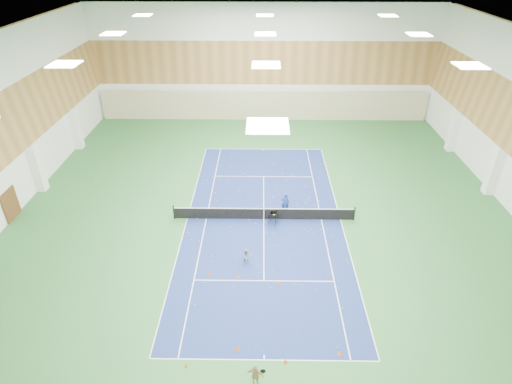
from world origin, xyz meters
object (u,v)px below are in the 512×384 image
child_court (247,257)px  ball_cart (273,219)px  tennis_net (264,213)px  child_apron (255,375)px  coach (285,203)px

child_court → ball_cart: 4.59m
tennis_net → child_apron: 13.19m
coach → child_court: coach is taller
tennis_net → child_court: (-1.04, -4.86, -0.00)m
ball_cart → tennis_net: bearing=152.2°
tennis_net → child_apron: bearing=-91.8°
child_court → child_apron: (0.63, -8.32, 0.09)m
coach → child_court: (-2.59, -5.90, -0.23)m
coach → ball_cart: 1.90m
child_court → ball_cart: bearing=49.1°
coach → child_apron: (-1.96, -14.23, -0.14)m
tennis_net → child_apron: child_apron is taller
coach → child_apron: bearing=84.1°
tennis_net → ball_cart: bearing=-42.9°
coach → ball_cart: (-0.90, -1.64, -0.30)m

